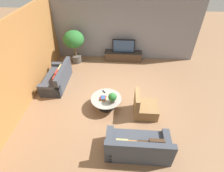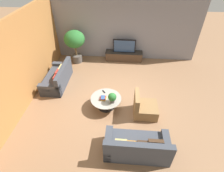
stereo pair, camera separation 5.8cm
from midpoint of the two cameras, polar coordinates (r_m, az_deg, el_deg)
name	(u,v)px [view 1 (the left image)]	position (r m, az deg, el deg)	size (l,w,h in m)	color
ground_plane	(116,98)	(6.79, 1.15, -3.96)	(24.00, 24.00, 0.00)	#8C6647
back_wall_stone	(120,29)	(8.81, 2.51, 18.12)	(7.40, 0.12, 3.00)	gray
side_wall_left	(25,59)	(6.97, -26.70, 7.99)	(0.12, 7.40, 3.00)	#B2753D
media_console	(123,56)	(9.05, 3.48, 9.84)	(1.85, 0.50, 0.45)	#473323
television	(124,46)	(8.80, 3.62, 12.90)	(1.09, 0.13, 0.66)	black
coffee_table	(106,101)	(6.25, -2.18, -4.84)	(1.08, 1.08, 0.43)	black
couch_by_wall	(58,78)	(7.65, -17.57, 2.41)	(0.84, 1.80, 0.84)	#3D424C
couch_near_entry	(138,146)	(5.15, 8.11, -18.95)	(1.78, 0.84, 0.84)	#3D424C
armchair_wicker	(144,108)	(6.14, 10.20, -7.00)	(0.80, 0.76, 0.86)	olive
potted_palm_tall	(74,42)	(8.67, -12.51, 13.96)	(0.97, 0.97, 1.61)	#514C47
potted_plant_tabletop	(112,97)	(5.86, -0.14, -3.77)	(0.29, 0.29, 0.38)	#514C47
book_stack	(103,98)	(6.11, -3.17, -3.97)	(0.22, 0.24, 0.08)	gold
remote_black	(104,92)	(6.41, -2.93, -1.87)	(0.04, 0.16, 0.02)	black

